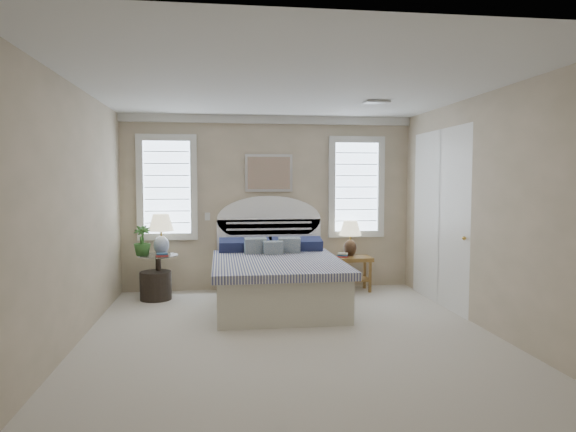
{
  "coord_description": "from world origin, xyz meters",
  "views": [
    {
      "loc": [
        -0.75,
        -5.49,
        1.71
      ],
      "look_at": [
        0.11,
        1.0,
        1.25
      ],
      "focal_mm": 32.0,
      "sensor_mm": 36.0,
      "label": 1
    }
  ],
  "objects_px": {
    "nightstand_right": "(355,266)",
    "lamp_left": "(161,230)",
    "side_table_left": "(158,272)",
    "lamp_right": "(350,234)",
    "bed": "(276,276)",
    "floor_pot": "(156,286)"
  },
  "relations": [
    {
      "from": "floor_pot",
      "to": "lamp_right",
      "type": "height_order",
      "value": "lamp_right"
    },
    {
      "from": "side_table_left",
      "to": "lamp_right",
      "type": "relative_size",
      "value": 1.14
    },
    {
      "from": "floor_pot",
      "to": "lamp_left",
      "type": "bearing_deg",
      "value": 67.66
    },
    {
      "from": "bed",
      "to": "lamp_right",
      "type": "distance_m",
      "value": 1.57
    },
    {
      "from": "nightstand_right",
      "to": "lamp_left",
      "type": "height_order",
      "value": "lamp_left"
    },
    {
      "from": "bed",
      "to": "side_table_left",
      "type": "xyz_separation_m",
      "value": [
        -1.65,
        0.59,
        0.0
      ]
    },
    {
      "from": "lamp_right",
      "to": "lamp_left",
      "type": "bearing_deg",
      "value": -177.02
    },
    {
      "from": "floor_pot",
      "to": "lamp_right",
      "type": "xyz_separation_m",
      "value": [
        2.93,
        0.32,
        0.67
      ]
    },
    {
      "from": "bed",
      "to": "floor_pot",
      "type": "distance_m",
      "value": 1.76
    },
    {
      "from": "lamp_right",
      "to": "bed",
      "type": "bearing_deg",
      "value": -147.32
    },
    {
      "from": "nightstand_right",
      "to": "lamp_right",
      "type": "xyz_separation_m",
      "value": [
        -0.04,
        0.11,
        0.48
      ]
    },
    {
      "from": "bed",
      "to": "floor_pot",
      "type": "bearing_deg",
      "value": 163.8
    },
    {
      "from": "nightstand_right",
      "to": "lamp_left",
      "type": "relative_size",
      "value": 0.89
    },
    {
      "from": "floor_pot",
      "to": "lamp_left",
      "type": "height_order",
      "value": "lamp_left"
    },
    {
      "from": "bed",
      "to": "lamp_left",
      "type": "bearing_deg",
      "value": 157.82
    },
    {
      "from": "side_table_left",
      "to": "floor_pot",
      "type": "xyz_separation_m",
      "value": [
        -0.03,
        -0.1,
        -0.18
      ]
    },
    {
      "from": "side_table_left",
      "to": "floor_pot",
      "type": "height_order",
      "value": "side_table_left"
    },
    {
      "from": "side_table_left",
      "to": "lamp_right",
      "type": "xyz_separation_m",
      "value": [
        2.91,
        0.21,
        0.48
      ]
    },
    {
      "from": "bed",
      "to": "side_table_left",
      "type": "relative_size",
      "value": 3.61
    },
    {
      "from": "bed",
      "to": "nightstand_right",
      "type": "distance_m",
      "value": 1.47
    },
    {
      "from": "nightstand_right",
      "to": "floor_pot",
      "type": "distance_m",
      "value": 2.99
    },
    {
      "from": "bed",
      "to": "nightstand_right",
      "type": "height_order",
      "value": "bed"
    }
  ]
}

